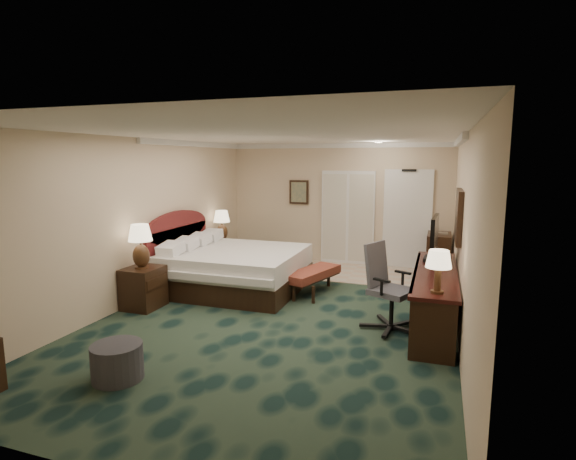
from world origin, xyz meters
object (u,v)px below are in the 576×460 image
(nightstand_far, at_px, (223,254))
(lamp_far, at_px, (222,226))
(bed, at_px, (237,270))
(bed_bench, at_px, (312,281))
(nightstand_near, at_px, (143,288))
(lamp_near, at_px, (141,246))
(minibar, at_px, (438,255))
(desk, at_px, (434,298))
(ottoman, at_px, (117,362))
(tv, at_px, (434,238))
(desk_chair, at_px, (392,288))

(nightstand_far, relative_size, lamp_far, 0.89)
(bed, relative_size, bed_bench, 1.80)
(bed, bearing_deg, lamp_far, 125.40)
(nightstand_near, relative_size, bed_bench, 0.52)
(bed, distance_m, lamp_near, 1.85)
(minibar, bearing_deg, bed, -148.13)
(nightstand_far, height_order, desk, desk)
(bed_bench, height_order, ottoman, bed_bench)
(bed, distance_m, ottoman, 3.53)
(ottoman, height_order, minibar, minibar)
(ottoman, xyz_separation_m, tv, (3.16, 3.52, 0.94))
(lamp_near, height_order, lamp_far, lamp_near)
(desk, height_order, minibar, minibar)
(nightstand_far, bearing_deg, lamp_near, -89.34)
(bed, bearing_deg, desk, -11.71)
(lamp_near, bearing_deg, desk_chair, 4.98)
(lamp_far, xyz_separation_m, minibar, (4.48, 0.75, -0.49))
(bed, relative_size, lamp_far, 3.44)
(bed_bench, height_order, desk, desk)
(lamp_far, bearing_deg, ottoman, -75.88)
(nightstand_far, xyz_separation_m, ottoman, (1.22, -4.93, -0.10))
(bed_bench, bearing_deg, minibar, 61.02)
(desk, bearing_deg, lamp_near, -170.49)
(tv, bearing_deg, bed, -176.55)
(lamp_far, distance_m, desk_chair, 4.65)
(lamp_far, xyz_separation_m, tv, (4.40, -1.41, 0.21))
(nightstand_far, bearing_deg, tv, -17.82)
(ottoman, distance_m, tv, 4.82)
(desk, bearing_deg, nightstand_near, -170.81)
(nightstand_far, xyz_separation_m, desk, (4.43, -2.12, 0.10))
(bed_bench, distance_m, desk_chair, 2.03)
(lamp_near, distance_m, minibar, 5.74)
(ottoman, height_order, desk_chair, desk_chair)
(bed_bench, bearing_deg, nightstand_far, 170.42)
(bed, height_order, lamp_near, lamp_near)
(desk, bearing_deg, nightstand_far, 154.42)
(nightstand_near, distance_m, lamp_near, 0.68)
(bed, bearing_deg, bed_bench, 7.66)
(bed, height_order, nightstand_near, bed)
(bed, xyz_separation_m, minibar, (3.48, 2.16, 0.07))
(lamp_far, height_order, bed_bench, lamp_far)
(bed, distance_m, nightstand_far, 1.72)
(nightstand_far, relative_size, desk_chair, 0.49)
(bed_bench, xyz_separation_m, desk_chair, (1.51, -1.30, 0.39))
(lamp_near, relative_size, ottoman, 1.28)
(ottoman, xyz_separation_m, minibar, (3.24, 5.68, 0.24))
(tv, height_order, minibar, tv)
(nightstand_near, bearing_deg, lamp_near, -69.95)
(lamp_far, bearing_deg, bed_bench, -27.22)
(tv, height_order, desk_chair, tv)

